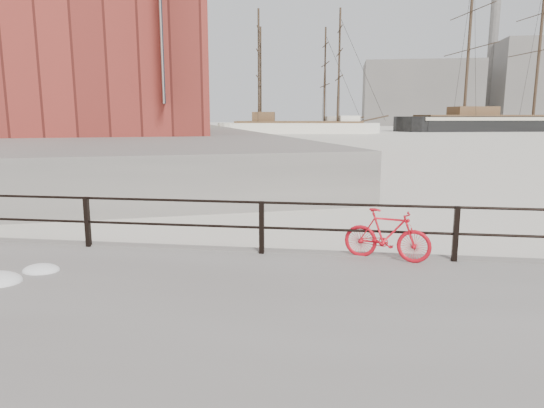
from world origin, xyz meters
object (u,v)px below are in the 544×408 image
at_px(bicycle, 387,235).
at_px(workboat_near, 69,149).
at_px(workboat_far, 78,142).
at_px(schooner_mid, 298,133).
at_px(schooner_left, 292,132).
at_px(barque_black, 532,131).

relative_size(bicycle, workboat_near, 0.12).
bearing_deg(workboat_far, workboat_near, -78.88).
distance_m(workboat_near, workboat_far, 11.53).
xyz_separation_m(schooner_mid, schooner_left, (-1.44, 4.87, 0.00)).
bearing_deg(schooner_mid, bicycle, -89.53).
xyz_separation_m(bicycle, workboat_far, (-29.98, 42.04, -0.82)).
height_order(bicycle, schooner_mid, schooner_mid).
height_order(schooner_mid, workboat_near, schooner_mid).
distance_m(schooner_mid, workboat_near, 44.12).
height_order(schooner_mid, workboat_far, schooner_mid).
relative_size(bicycle, barque_black, 0.03).
distance_m(schooner_left, workboat_near, 48.18).
bearing_deg(workboat_near, schooner_mid, 59.95).
height_order(barque_black, workboat_near, barque_black).
relative_size(barque_black, workboat_near, 4.51).
bearing_deg(barque_black, schooner_mid, -171.41).
distance_m(barque_black, workboat_near, 83.71).
bearing_deg(bicycle, workboat_far, 140.98).
relative_size(barque_black, schooner_mid, 2.10).
height_order(bicycle, workboat_near, workboat_near).
xyz_separation_m(bicycle, barque_black, (34.83, 90.34, -0.82)).
xyz_separation_m(schooner_mid, workboat_far, (-21.91, -30.44, 0.00)).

